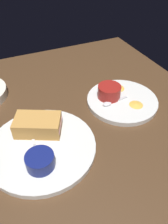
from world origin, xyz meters
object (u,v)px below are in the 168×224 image
object	(u,v)px
plate_sandwich_main	(42,147)
ramekin_light_gravy	(109,91)
spoon_by_dark_ramekin	(36,148)
ramekin_dark_sauce	(40,160)
spoon_by_gravy_ramekin	(110,103)
sandwich_half_near	(38,125)
plate_chips_companion	(122,101)

from	to	relation	value
plate_sandwich_main	ramekin_light_gravy	bearing A→B (deg)	23.01
spoon_by_dark_ramekin	ramekin_light_gravy	bearing A→B (deg)	23.01
ramekin_dark_sauce	plate_sandwich_main	bearing A→B (deg)	72.82
spoon_by_dark_ramekin	plate_sandwich_main	bearing A→B (deg)	22.97
ramekin_light_gravy	spoon_by_gravy_ramekin	xyz separation A→B (cm)	(-1.42, -3.54, -1.98)
spoon_by_dark_ramekin	spoon_by_gravy_ramekin	size ratio (longest dim) A/B	0.99
spoon_by_gravy_ramekin	sandwich_half_near	bearing A→B (deg)	-174.20
spoon_by_dark_ramekin	plate_chips_companion	size ratio (longest dim) A/B	0.40
spoon_by_dark_ramekin	ramekin_light_gravy	xyz separation A→B (cm)	(29.50, 12.53, 1.98)
spoon_by_dark_ramekin	ramekin_light_gravy	size ratio (longest dim) A/B	1.24
ramekin_light_gravy	spoon_by_gravy_ramekin	world-z (taller)	ramekin_light_gravy
sandwich_half_near	ramekin_light_gravy	size ratio (longest dim) A/B	1.88
plate_sandwich_main	sandwich_half_near	size ratio (longest dim) A/B	2.00
spoon_by_gravy_ramekin	plate_chips_companion	bearing A→B (deg)	5.37
plate_chips_companion	ramekin_light_gravy	size ratio (longest dim) A/B	3.07
spoon_by_dark_ramekin	plate_chips_companion	bearing A→B (deg)	15.92
plate_sandwich_main	ramekin_light_gravy	xyz separation A→B (cm)	(27.70, 11.76, 3.15)
ramekin_dark_sauce	spoon_by_dark_ramekin	size ratio (longest dim) A/B	0.73
spoon_by_dark_ramekin	ramekin_light_gravy	distance (cm)	32.11
plate_sandwich_main	sandwich_half_near	distance (cm)	6.53
plate_chips_companion	ramekin_light_gravy	distance (cm)	5.73
plate_chips_companion	spoon_by_dark_ramekin	bearing A→B (deg)	-164.08
plate_sandwich_main	spoon_by_dark_ramekin	bearing A→B (deg)	-157.03
plate_sandwich_main	ramekin_dark_sauce	xyz separation A→B (cm)	(-1.99, -6.44, 2.80)
sandwich_half_near	plate_sandwich_main	bearing A→B (deg)	-98.18
sandwich_half_near	ramekin_light_gravy	bearing A→B (deg)	12.84
ramekin_dark_sauce	spoon_by_gravy_ramekin	size ratio (longest dim) A/B	0.73
plate_chips_companion	ramekin_light_gravy	world-z (taller)	ramekin_light_gravy
spoon_by_dark_ramekin	sandwich_half_near	bearing A→B (deg)	67.83
sandwich_half_near	ramekin_dark_sauce	size ratio (longest dim) A/B	2.07
sandwich_half_near	plate_chips_companion	size ratio (longest dim) A/B	0.61
ramekin_dark_sauce	spoon_by_gravy_ramekin	distance (cm)	31.90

